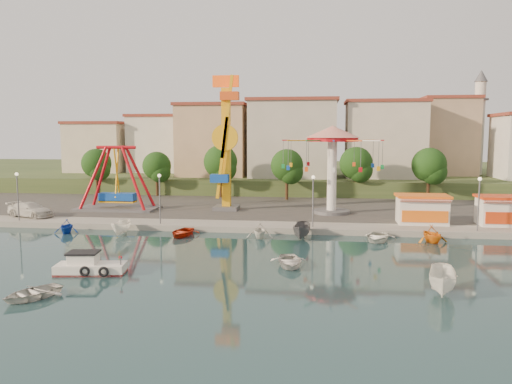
% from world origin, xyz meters
% --- Properties ---
extents(ground, '(200.00, 200.00, 0.00)m').
position_xyz_m(ground, '(0.00, 0.00, 0.00)').
color(ground, '#16363D').
rests_on(ground, ground).
extents(quay_deck, '(200.00, 100.00, 0.60)m').
position_xyz_m(quay_deck, '(0.00, 62.00, 0.30)').
color(quay_deck, '#9E998E').
rests_on(quay_deck, ground).
extents(asphalt_pad, '(90.00, 28.00, 0.01)m').
position_xyz_m(asphalt_pad, '(0.00, 30.00, 0.60)').
color(asphalt_pad, '#4C4944').
rests_on(asphalt_pad, quay_deck).
extents(hill_terrace, '(200.00, 60.00, 3.00)m').
position_xyz_m(hill_terrace, '(0.00, 67.00, 1.50)').
color(hill_terrace, '#384C26').
rests_on(hill_terrace, ground).
extents(pirate_ship_ride, '(10.00, 5.00, 8.00)m').
position_xyz_m(pirate_ship_ride, '(-16.41, 22.00, 4.39)').
color(pirate_ship_ride, '#59595E').
rests_on(pirate_ship_ride, quay_deck).
extents(kamikaze_tower, '(3.35, 3.10, 16.50)m').
position_xyz_m(kamikaze_tower, '(-2.76, 23.22, 8.61)').
color(kamikaze_tower, '#59595E').
rests_on(kamikaze_tower, quay_deck).
extents(wave_swinger, '(11.60, 11.60, 10.40)m').
position_xyz_m(wave_swinger, '(10.10, 22.32, 8.20)').
color(wave_swinger, '#59595E').
rests_on(wave_swinger, quay_deck).
extents(booth_left, '(5.40, 3.78, 3.08)m').
position_xyz_m(booth_left, '(19.40, 16.49, 2.16)').
color(booth_left, white).
rests_on(booth_left, quay_deck).
extents(booth_mid, '(5.40, 3.78, 3.08)m').
position_xyz_m(booth_mid, '(27.62, 16.49, 2.16)').
color(booth_mid, white).
rests_on(booth_mid, quay_deck).
extents(lamp_post_0, '(0.14, 0.14, 5.00)m').
position_xyz_m(lamp_post_0, '(-24.00, 13.00, 3.10)').
color(lamp_post_0, '#59595E').
rests_on(lamp_post_0, quay_deck).
extents(lamp_post_1, '(0.14, 0.14, 5.00)m').
position_xyz_m(lamp_post_1, '(-8.00, 13.00, 3.10)').
color(lamp_post_1, '#59595E').
rests_on(lamp_post_1, quay_deck).
extents(lamp_post_2, '(0.14, 0.14, 5.00)m').
position_xyz_m(lamp_post_2, '(8.00, 13.00, 3.10)').
color(lamp_post_2, '#59595E').
rests_on(lamp_post_2, quay_deck).
extents(lamp_post_3, '(0.14, 0.14, 5.00)m').
position_xyz_m(lamp_post_3, '(24.00, 13.00, 3.10)').
color(lamp_post_3, '#59595E').
rests_on(lamp_post_3, quay_deck).
extents(tree_0, '(4.60, 4.60, 7.19)m').
position_xyz_m(tree_0, '(-26.00, 36.98, 5.47)').
color(tree_0, '#382314').
rests_on(tree_0, quay_deck).
extents(tree_1, '(4.35, 4.35, 6.80)m').
position_xyz_m(tree_1, '(-16.00, 36.24, 5.20)').
color(tree_1, '#382314').
rests_on(tree_1, quay_deck).
extents(tree_2, '(5.02, 5.02, 7.85)m').
position_xyz_m(tree_2, '(-6.00, 35.81, 5.92)').
color(tree_2, '#382314').
rests_on(tree_2, quay_deck).
extents(tree_3, '(4.68, 4.68, 7.32)m').
position_xyz_m(tree_3, '(4.00, 34.36, 5.55)').
color(tree_3, '#382314').
rests_on(tree_3, quay_deck).
extents(tree_4, '(4.86, 4.86, 7.60)m').
position_xyz_m(tree_4, '(14.00, 37.35, 5.75)').
color(tree_4, '#382314').
rests_on(tree_4, quay_deck).
extents(tree_5, '(4.83, 4.83, 7.54)m').
position_xyz_m(tree_5, '(24.00, 35.54, 5.71)').
color(tree_5, '#382314').
rests_on(tree_5, quay_deck).
extents(building_0, '(9.26, 9.53, 11.87)m').
position_xyz_m(building_0, '(-33.37, 46.06, 8.93)').
color(building_0, beige).
rests_on(building_0, hill_terrace).
extents(building_1, '(12.33, 9.01, 8.63)m').
position_xyz_m(building_1, '(-21.33, 51.38, 7.32)').
color(building_1, silver).
rests_on(building_1, hill_terrace).
extents(building_2, '(11.95, 9.28, 11.23)m').
position_xyz_m(building_2, '(-8.19, 51.96, 8.62)').
color(building_2, tan).
rests_on(building_2, hill_terrace).
extents(building_3, '(12.59, 10.50, 9.20)m').
position_xyz_m(building_3, '(5.60, 48.80, 7.60)').
color(building_3, beige).
rests_on(building_3, hill_terrace).
extents(building_4, '(10.75, 9.23, 9.24)m').
position_xyz_m(building_4, '(19.07, 52.20, 7.62)').
color(building_4, beige).
rests_on(building_4, hill_terrace).
extents(building_5, '(12.77, 10.96, 11.21)m').
position_xyz_m(building_5, '(32.37, 50.33, 8.61)').
color(building_5, tan).
rests_on(building_5, hill_terrace).
extents(minaret, '(2.80, 2.80, 18.00)m').
position_xyz_m(minaret, '(36.00, 54.00, 12.55)').
color(minaret, silver).
rests_on(minaret, hill_terrace).
extents(cabin_motorboat, '(5.09, 2.54, 1.72)m').
position_xyz_m(cabin_motorboat, '(-7.77, -4.04, 0.46)').
color(cabin_motorboat, white).
rests_on(cabin_motorboat, ground).
extents(rowboat_a, '(3.31, 4.22, 0.79)m').
position_xyz_m(rowboat_a, '(6.41, -0.24, 0.40)').
color(rowboat_a, silver).
rests_on(rowboat_a, ground).
extents(rowboat_b, '(4.03, 4.43, 0.75)m').
position_xyz_m(rowboat_b, '(-8.74, -9.75, 0.38)').
color(rowboat_b, silver).
rests_on(rowboat_b, ground).
extents(skiff, '(2.63, 4.67, 1.70)m').
position_xyz_m(skiff, '(16.31, -5.80, 0.85)').
color(skiff, white).
rests_on(skiff, ground).
extents(van, '(6.13, 3.86, 1.66)m').
position_xyz_m(van, '(-24.14, 15.50, 1.43)').
color(van, silver).
rests_on(van, quay_deck).
extents(moored_boat_1, '(2.94, 3.22, 1.45)m').
position_xyz_m(moored_boat_1, '(-16.81, 9.80, 0.72)').
color(moored_boat_1, '#143EB3').
rests_on(moored_boat_1, ground).
extents(moored_boat_2, '(1.55, 3.77, 1.43)m').
position_xyz_m(moored_boat_2, '(-10.99, 9.80, 0.72)').
color(moored_boat_2, white).
rests_on(moored_boat_2, ground).
extents(moored_boat_3, '(3.22, 4.18, 0.80)m').
position_xyz_m(moored_boat_3, '(-4.77, 9.80, 0.40)').
color(moored_boat_3, '#B0260E').
rests_on(moored_boat_3, ground).
extents(moored_boat_4, '(2.82, 3.19, 1.56)m').
position_xyz_m(moored_boat_4, '(2.96, 9.80, 0.78)').
color(moored_boat_4, silver).
rests_on(moored_boat_4, ground).
extents(moored_boat_5, '(1.95, 4.31, 1.62)m').
position_xyz_m(moored_boat_5, '(7.03, 9.80, 0.81)').
color(moored_boat_5, '#515055').
rests_on(moored_boat_5, ground).
extents(moored_boat_6, '(4.06, 4.85, 0.86)m').
position_xyz_m(moored_boat_6, '(14.08, 9.80, 0.43)').
color(moored_boat_6, white).
rests_on(moored_boat_6, ground).
extents(moored_boat_7, '(3.53, 3.82, 1.66)m').
position_xyz_m(moored_boat_7, '(19.03, 9.80, 0.83)').
color(moored_boat_7, orange).
rests_on(moored_boat_7, ground).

